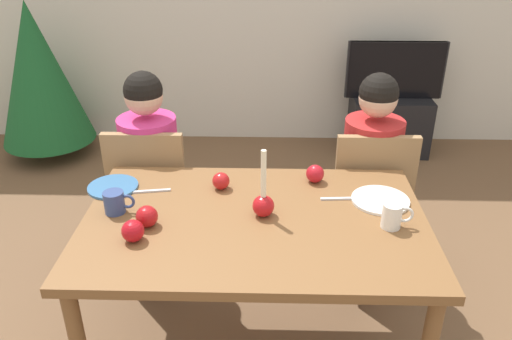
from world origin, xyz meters
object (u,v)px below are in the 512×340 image
dining_table (255,236)px  apple_near_candle (315,174)px  plate_right (380,200)px  mug_left (115,202)px  chair_right (368,196)px  apple_by_left_plate (147,216)px  person_right_child (368,184)px  apple_by_right_mug (133,231)px  mug_right (393,216)px  plate_left (113,187)px  chair_left (152,193)px  christmas_tree (38,74)px  person_left_child (153,181)px  candle_centerpiece (263,202)px  tv (395,70)px  apple_far_edge (221,181)px  tv_stand (389,124)px

dining_table → apple_near_candle: size_ratio=16.84×
dining_table → plate_right: (0.54, 0.15, 0.09)m
plate_right → mug_left: size_ratio=1.92×
chair_right → apple_by_left_plate: size_ratio=10.29×
person_right_child → mug_left: bearing=-152.5°
apple_by_left_plate → apple_by_right_mug: apple_by_left_plate is taller
mug_right → apple_by_right_mug: (-1.00, -0.12, -0.01)m
plate_left → chair_left: bearing=78.0°
christmas_tree → apple_by_right_mug: (1.33, -2.31, 0.09)m
chair_left → chair_right: 1.15m
chair_right → christmas_tree: size_ratio=0.67×
chair_right → apple_by_right_mug: (-1.04, -0.77, 0.28)m
person_left_child → plate_left: person_left_child is taller
chair_right → candle_centerpiece: size_ratio=3.05×
person_right_child → apple_by_left_plate: person_right_child is taller
plate_right → apple_by_left_plate: apple_by_left_plate is taller
plate_right → tv: bearing=76.1°
plate_left → apple_far_edge: apple_far_edge is taller
apple_by_left_plate → candle_centerpiece: bearing=11.1°
plate_right → tv_stand: bearing=76.1°
tv_stand → plate_left: size_ratio=2.85×
apple_by_right_mug → plate_left: bearing=115.5°
tv → mug_left: bearing=-126.0°
mug_right → christmas_tree: bearing=136.8°
dining_table → mug_left: (-0.58, 0.04, 0.13)m
tv → candle_centerpiece: bearing=-114.4°
candle_centerpiece → person_left_child: bearing=134.5°
dining_table → chair_right: 0.86m
apple_by_right_mug → chair_right: bearing=36.6°
candle_centerpiece → apple_near_candle: bearing=51.9°
dining_table → apple_far_edge: (-0.16, 0.25, 0.12)m
person_right_child → apple_near_candle: person_right_child is taller
candle_centerpiece → mug_right: (0.51, -0.07, -0.01)m
plate_right → apple_by_left_plate: (-0.96, -0.22, 0.04)m
plate_left → apple_by_left_plate: (0.22, -0.30, 0.04)m
apple_by_left_plate → christmas_tree: bearing=121.6°
chair_right → apple_by_right_mug: 1.32m
person_right_child → plate_right: person_right_child is taller
chair_right → person_right_child: person_right_child is taller
chair_right → person_right_child: size_ratio=0.77×
apple_by_left_plate → apple_by_right_mug: 0.11m
apple_by_right_mug → plate_right: bearing=17.8°
tv → mug_left: 2.80m
candle_centerpiece → mug_left: (-0.61, 0.01, -0.02)m
tv_stand → apple_by_right_mug: apple_by_right_mug is taller
apple_by_right_mug → christmas_tree: bearing=119.9°
person_left_child → tv_stand: bearing=45.4°
person_right_child → plate_right: size_ratio=4.73×
mug_right → apple_far_edge: bearing=157.6°
apple_by_left_plate → mug_left: bearing=147.1°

